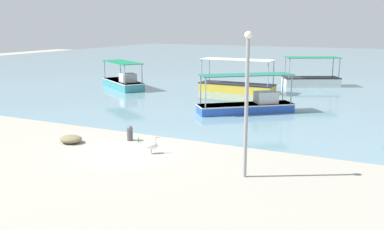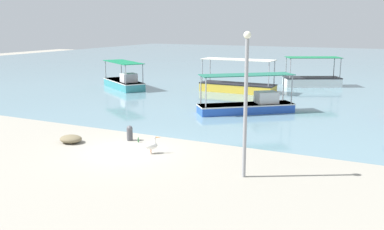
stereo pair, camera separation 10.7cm
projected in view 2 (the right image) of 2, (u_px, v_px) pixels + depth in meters
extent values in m
plane|color=gray|center=(127.00, 151.00, 19.65)|extent=(120.00, 120.00, 0.00)
cube|color=slate|center=(317.00, 64.00, 61.80)|extent=(110.00, 90.00, 0.00)
cube|color=blue|center=(246.00, 108.00, 28.13)|extent=(5.87, 5.17, 0.59)
cube|color=silver|center=(246.00, 104.00, 28.07)|extent=(5.92, 5.22, 0.08)
cylinder|color=#99999E|center=(206.00, 93.00, 26.61)|extent=(0.08, 0.08, 1.89)
cylinder|color=#99999E|center=(201.00, 90.00, 27.85)|extent=(0.08, 0.08, 1.89)
cylinder|color=#99999E|center=(292.00, 90.00, 27.88)|extent=(0.08, 0.08, 1.89)
cylinder|color=#99999E|center=(283.00, 87.00, 29.12)|extent=(0.08, 0.08, 1.89)
cube|color=#206651|center=(247.00, 75.00, 27.66)|extent=(5.78, 5.12, 0.05)
cube|color=silver|center=(266.00, 97.00, 28.30)|extent=(1.75, 1.71, 0.76)
cube|color=teal|center=(124.00, 84.00, 38.74)|extent=(5.68, 4.64, 0.70)
cube|color=silver|center=(124.00, 81.00, 38.67)|extent=(5.74, 4.69, 0.08)
cylinder|color=#99999E|center=(106.00, 69.00, 40.28)|extent=(0.08, 0.08, 1.64)
cylinder|color=#99999E|center=(121.00, 68.00, 41.05)|extent=(0.08, 0.08, 1.64)
cylinder|color=#99999E|center=(126.00, 75.00, 35.94)|extent=(0.08, 0.08, 1.64)
cylinder|color=#99999E|center=(143.00, 74.00, 36.70)|extent=(0.08, 0.08, 1.64)
cube|color=#126F44|center=(123.00, 62.00, 38.31)|extent=(5.57, 4.61, 0.05)
cube|color=silver|center=(129.00, 78.00, 37.51)|extent=(1.62, 1.67, 0.76)
cube|color=white|center=(312.00, 82.00, 39.93)|extent=(5.41, 4.04, 0.85)
cube|color=black|center=(312.00, 78.00, 39.85)|extent=(5.47, 4.10, 0.08)
cylinder|color=#99999E|center=(290.00, 68.00, 38.78)|extent=(0.08, 0.08, 1.82)
cylinder|color=#99999E|center=(286.00, 67.00, 40.46)|extent=(0.08, 0.08, 1.82)
cylinder|color=#99999E|center=(340.00, 68.00, 38.84)|extent=(0.08, 0.08, 1.82)
cylinder|color=#99999E|center=(334.00, 67.00, 40.52)|extent=(0.08, 0.08, 1.82)
cube|color=#176F41|center=(313.00, 57.00, 39.46)|extent=(5.28, 4.04, 0.05)
cube|color=gold|center=(237.00, 88.00, 36.52)|extent=(6.42, 1.92, 0.76)
cube|color=black|center=(238.00, 84.00, 36.45)|extent=(6.46, 1.96, 0.08)
cylinder|color=#99999E|center=(274.00, 72.00, 35.63)|extent=(0.08, 0.08, 1.99)
cylinder|color=#99999E|center=(269.00, 74.00, 34.24)|extent=(0.08, 0.08, 1.99)
cylinder|color=#99999E|center=(210.00, 69.00, 38.23)|extent=(0.08, 0.08, 1.99)
cylinder|color=#99999E|center=(202.00, 71.00, 36.84)|extent=(0.08, 0.08, 1.99)
cube|color=beige|center=(238.00, 60.00, 36.02)|extent=(6.22, 2.02, 0.05)
cylinder|color=#E0997A|center=(151.00, 151.00, 19.36)|extent=(0.03, 0.03, 0.22)
cylinder|color=#E0997A|center=(151.00, 151.00, 19.26)|extent=(0.03, 0.03, 0.22)
ellipsoid|color=white|center=(151.00, 146.00, 19.27)|extent=(0.60, 0.58, 0.32)
ellipsoid|color=white|center=(146.00, 146.00, 19.20)|extent=(0.20, 0.20, 0.10)
cylinder|color=white|center=(155.00, 141.00, 19.26)|extent=(0.07, 0.07, 0.26)
sphere|color=white|center=(155.00, 137.00, 19.23)|extent=(0.11, 0.11, 0.11)
cone|color=#E5933F|center=(158.00, 137.00, 19.28)|extent=(0.26, 0.24, 0.06)
cylinder|color=gray|center=(245.00, 110.00, 15.85)|extent=(0.14, 0.14, 5.25)
sphere|color=#EAEACC|center=(247.00, 35.00, 15.28)|extent=(0.28, 0.28, 0.28)
cylinder|color=#47474C|center=(130.00, 135.00, 21.45)|extent=(0.29, 0.29, 0.58)
sphere|color=#4C4C51|center=(130.00, 129.00, 21.38)|extent=(0.31, 0.31, 0.31)
ellipsoid|color=#76694C|center=(71.00, 139.00, 21.06)|extent=(1.14, 0.97, 0.38)
cylinder|color=#3F7F4C|center=(138.00, 140.00, 21.15)|extent=(0.07, 0.07, 0.20)
cylinder|color=#3F7F4C|center=(138.00, 138.00, 21.12)|extent=(0.03, 0.03, 0.07)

